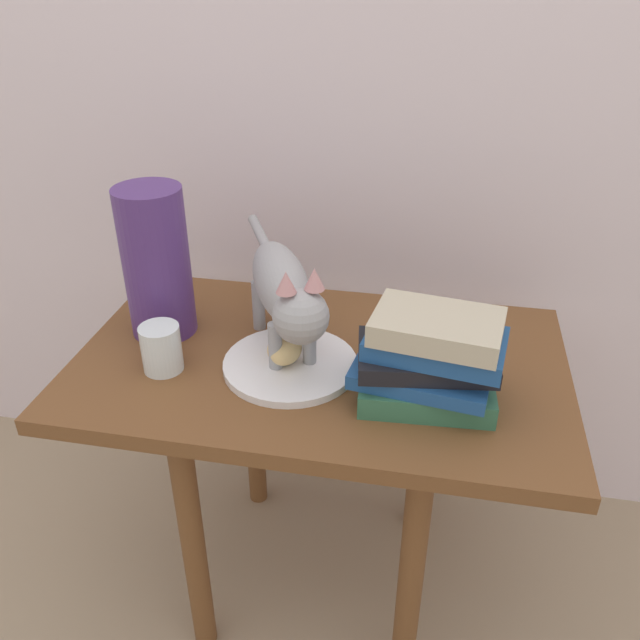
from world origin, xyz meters
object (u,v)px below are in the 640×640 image
Objects in this scene: candle_jar at (162,351)px; tv_remote at (438,328)px; book_stack at (429,360)px; green_vase at (156,263)px; side_table at (320,395)px; bread_roll at (285,348)px; plate at (290,365)px; cat at (284,290)px.

candle_jar is 0.52m from tv_remote.
book_stack is 0.46m from candle_jar.
candle_jar is (-0.46, 0.00, -0.04)m from book_stack.
tv_remote is at bearing 9.48° from green_vase.
bread_roll is (-0.06, -0.04, 0.12)m from side_table.
cat is (-0.02, 0.04, 0.13)m from plate.
candle_jar is (-0.21, -0.05, -0.00)m from bread_roll.
side_table is at bearing -1.54° from cat.
bread_roll reaches higher than side_table.
bread_roll is at bearing 12.38° from candle_jar.
green_vase is at bearing 165.78° from book_stack.
cat is 1.77× the size of book_stack.
plate is at bearing -17.07° from green_vase.
book_stack is at bearing -51.27° from tv_remote.
bread_roll is at bearing -144.91° from side_table.
plate is 0.22m from candle_jar.
cat is (-0.01, 0.04, 0.09)m from bread_roll.
cat reaches higher than candle_jar.
book_stack is 0.53m from green_vase.
cat is at bearing -112.59° from tv_remote.
green_vase is at bearing 170.81° from cat.
cat is 1.55× the size of green_vase.
bread_roll is at bearing -17.40° from green_vase.
green_vase is 0.17m from candle_jar.
green_vase is (-0.25, 0.04, 0.01)m from cat.
book_stack is 2.92× the size of candle_jar.
plate is 2.78× the size of candle_jar.
bread_roll is at bearing 169.17° from book_stack.
candle_jar is at bearing -167.62° from bread_roll.
side_table is 5.86× the size of tv_remote.
book_stack is (0.24, -0.05, 0.07)m from plate.
plate reaches higher than side_table.
tv_remote is at bearing 32.06° from side_table.
book_stack is 0.87× the size of green_vase.
side_table is 0.39m from green_vase.
green_vase is (-0.31, 0.04, 0.23)m from side_table.
side_table is at bearing 35.09° from bread_roll.
bread_roll reaches higher than tv_remote.
candle_jar reaches higher than side_table.
bread_roll is at bearing -105.22° from tv_remote.
green_vase reaches higher than book_stack.
green_vase reaches higher than tv_remote.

